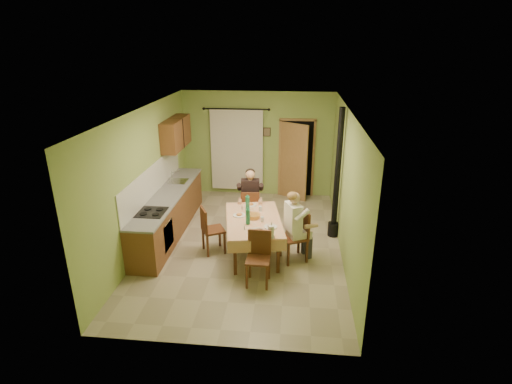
# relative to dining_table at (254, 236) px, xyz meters

# --- Properties ---
(floor) EXTENTS (4.00, 6.00, 0.01)m
(floor) POSITION_rel_dining_table_xyz_m (-0.25, 0.36, -0.38)
(floor) COLOR tan
(floor) RESTS_ON ground
(room_shell) EXTENTS (4.04, 6.04, 2.82)m
(room_shell) POSITION_rel_dining_table_xyz_m (-0.25, 0.36, 1.44)
(room_shell) COLOR #94B15B
(room_shell) RESTS_ON ground
(kitchen_run) EXTENTS (0.64, 3.64, 1.56)m
(kitchen_run) POSITION_rel_dining_table_xyz_m (-1.96, 0.76, 0.10)
(kitchen_run) COLOR brown
(kitchen_run) RESTS_ON ground
(upper_cabinets) EXTENTS (0.35, 1.40, 0.70)m
(upper_cabinets) POSITION_rel_dining_table_xyz_m (-2.07, 2.06, 1.57)
(upper_cabinets) COLOR brown
(upper_cabinets) RESTS_ON room_shell
(curtain) EXTENTS (1.70, 0.07, 2.22)m
(curtain) POSITION_rel_dining_table_xyz_m (-0.80, 3.26, 0.88)
(curtain) COLOR black
(curtain) RESTS_ON ground
(doorway) EXTENTS (0.96, 0.50, 2.15)m
(doorway) POSITION_rel_dining_table_xyz_m (0.77, 3.22, 0.67)
(doorway) COLOR black
(doorway) RESTS_ON ground
(dining_table) EXTENTS (1.36, 1.92, 0.76)m
(dining_table) POSITION_rel_dining_table_xyz_m (0.00, 0.00, 0.00)
(dining_table) COLOR tan
(dining_table) RESTS_ON ground
(tableware) EXTENTS (0.91, 1.60, 0.33)m
(tableware) POSITION_rel_dining_table_xyz_m (0.04, -0.10, 0.45)
(tableware) COLOR white
(tableware) RESTS_ON dining_table
(chair_far) EXTENTS (0.44, 0.44, 0.96)m
(chair_far) POSITION_rel_dining_table_xyz_m (-0.19, 1.06, -0.09)
(chair_far) COLOR #532B16
(chair_far) RESTS_ON ground
(chair_near) EXTENTS (0.42, 0.42, 0.96)m
(chair_near) POSITION_rel_dining_table_xyz_m (0.19, -1.04, -0.09)
(chair_near) COLOR #532B16
(chair_near) RESTS_ON ground
(chair_right) EXTENTS (0.59, 0.59, 1.01)m
(chair_right) POSITION_rel_dining_table_xyz_m (0.81, -0.14, -0.09)
(chair_right) COLOR #532B16
(chair_right) RESTS_ON ground
(chair_left) EXTENTS (0.55, 0.55, 0.97)m
(chair_left) POSITION_rel_dining_table_xyz_m (-0.82, -0.00, -0.09)
(chair_left) COLOR #532B16
(chair_left) RESTS_ON ground
(man_far) EXTENTS (0.61, 0.49, 1.39)m
(man_far) POSITION_rel_dining_table_xyz_m (-0.19, 1.08, 0.50)
(man_far) COLOR black
(man_far) RESTS_ON chair_far
(man_right) EXTENTS (0.60, 0.65, 1.39)m
(man_right) POSITION_rel_dining_table_xyz_m (0.80, -0.15, 0.50)
(man_right) COLOR white
(man_right) RESTS_ON chair_right
(stove_flue) EXTENTS (0.24, 0.24, 2.80)m
(stove_flue) POSITION_rel_dining_table_xyz_m (1.65, 0.96, 0.64)
(stove_flue) COLOR black
(stove_flue) RESTS_ON ground
(picture_back) EXTENTS (0.19, 0.03, 0.23)m
(picture_back) POSITION_rel_dining_table_xyz_m (0.00, 3.33, 1.37)
(picture_back) COLOR black
(picture_back) RESTS_ON room_shell
(picture_right) EXTENTS (0.03, 0.31, 0.21)m
(picture_right) POSITION_rel_dining_table_xyz_m (1.72, 1.56, 1.47)
(picture_right) COLOR brown
(picture_right) RESTS_ON room_shell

